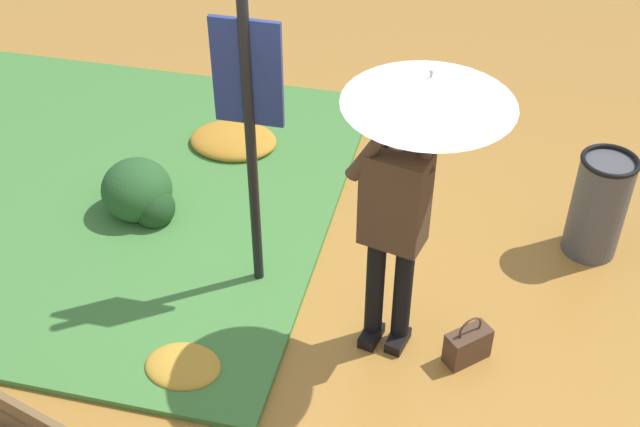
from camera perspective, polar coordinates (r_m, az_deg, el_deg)
The scene contains 9 objects.
ground_plane at distance 5.71m, azimuth 2.57°, elevation -8.15°, with size 18.00×18.00×0.00m, color #B27A33.
grass_verge at distance 7.29m, azimuth -18.12°, elevation 1.92°, with size 4.80×4.00×0.05m.
person_with_umbrella at distance 4.68m, azimuth 6.43°, elevation 4.55°, with size 0.96×0.96×2.04m.
info_sign_post at distance 5.21m, azimuth -4.88°, elevation 7.11°, with size 0.44×0.07×2.30m.
handbag at distance 5.53m, azimuth 10.10°, elevation -8.87°, with size 0.31×0.31×0.37m.
trash_bin at distance 6.39m, azimuth 18.58°, elevation 0.53°, with size 0.42×0.42×0.83m.
shrub_cluster at distance 6.64m, azimuth -12.24°, elevation 1.36°, with size 0.61×0.55×0.50m.
leaf_pile_by_bench at distance 7.40m, azimuth -5.97°, elevation 5.01°, with size 0.77×0.62×0.17m.
leaf_pile_far_path at distance 5.50m, azimuth -9.37°, elevation -10.30°, with size 0.50×0.40×0.11m.
Camera 1 is at (0.65, -3.86, 4.15)m, focal length 46.64 mm.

